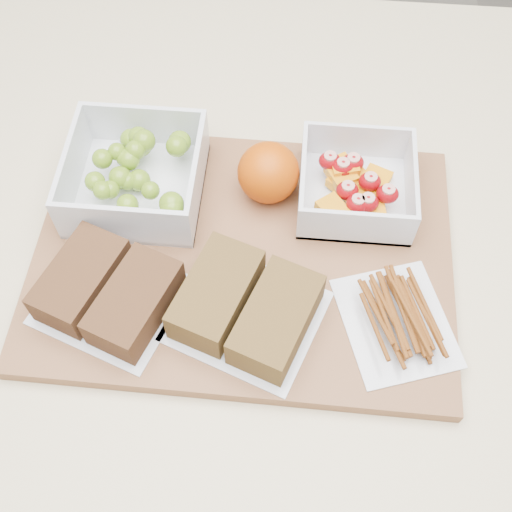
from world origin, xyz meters
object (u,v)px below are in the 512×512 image
object	(u,v)px
fruit_container	(355,186)
sandwich_bag_center	(246,307)
pretzel_bag	(398,317)
cutting_board	(243,256)
grape_container	(138,174)
sandwich_bag_left	(108,292)
orange	(268,173)

from	to	relation	value
fruit_container	sandwich_bag_center	world-z (taller)	fruit_container
pretzel_bag	cutting_board	bearing A→B (deg)	156.38
sandwich_bag_center	pretzel_bag	size ratio (longest dim) A/B	1.18
grape_container	pretzel_bag	world-z (taller)	grape_container
sandwich_bag_left	pretzel_bag	distance (m)	0.27
orange	sandwich_bag_center	world-z (taller)	orange
cutting_board	fruit_container	size ratio (longest dim) A/B	3.60
fruit_container	pretzel_bag	distance (m)	0.15
fruit_container	sandwich_bag_left	distance (m)	0.27
grape_container	orange	distance (m)	0.14
orange	sandwich_bag_center	xyz separation A→B (m)	(-0.01, -0.15, -0.01)
sandwich_bag_center	orange	bearing A→B (deg)	86.59
orange	pretzel_bag	distance (m)	0.20
grape_container	fruit_container	distance (m)	0.23
grape_container	sandwich_bag_center	xyz separation A→B (m)	(0.13, -0.14, -0.00)
orange	sandwich_bag_center	bearing A→B (deg)	-93.41
grape_container	sandwich_bag_center	world-z (taller)	grape_container
cutting_board	pretzel_bag	xyz separation A→B (m)	(0.15, -0.07, 0.02)
cutting_board	sandwich_bag_left	bearing A→B (deg)	-150.56
cutting_board	grape_container	world-z (taller)	grape_container
fruit_container	sandwich_bag_left	size ratio (longest dim) A/B	0.74
sandwich_bag_left	sandwich_bag_center	bearing A→B (deg)	-2.44
grape_container	sandwich_bag_left	xyz separation A→B (m)	(-0.00, -0.14, -0.01)
cutting_board	fruit_container	distance (m)	0.14
orange	sandwich_bag_left	size ratio (longest dim) A/B	0.41
cutting_board	sandwich_bag_center	bearing A→B (deg)	-81.10
cutting_board	grape_container	bearing A→B (deg)	149.49
orange	sandwich_bag_left	bearing A→B (deg)	-134.04
grape_container	orange	bearing A→B (deg)	3.35
cutting_board	fruit_container	bearing A→B (deg)	36.02
orange	pretzel_bag	world-z (taller)	orange
grape_container	fruit_container	xyz separation A→B (m)	(0.23, 0.01, -0.01)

